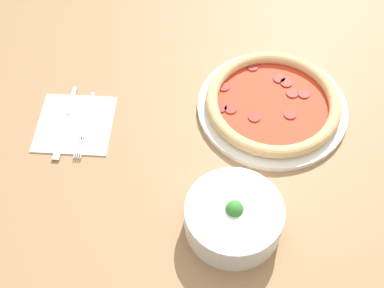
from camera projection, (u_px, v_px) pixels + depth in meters
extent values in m
plane|color=#333338|center=(198.00, 255.00, 1.71)|extent=(8.00, 8.00, 0.00)
cube|color=#99724C|center=(201.00, 116.00, 1.14)|extent=(1.26, 0.93, 0.03)
cylinder|color=olive|center=(47.00, 70.00, 1.72)|extent=(0.06, 0.06, 0.69)
cylinder|color=white|center=(272.00, 108.00, 1.13)|extent=(0.32, 0.32, 0.01)
torus|color=#DBB77A|center=(273.00, 102.00, 1.11)|extent=(0.28, 0.28, 0.03)
cylinder|color=red|center=(273.00, 105.00, 1.12)|extent=(0.25, 0.25, 0.01)
cylinder|color=maroon|center=(279.00, 78.00, 1.16)|extent=(0.03, 0.03, 0.00)
cylinder|color=maroon|center=(221.00, 108.00, 1.11)|extent=(0.03, 0.03, 0.00)
cylinder|color=maroon|center=(292.00, 93.00, 1.13)|extent=(0.03, 0.03, 0.00)
cylinder|color=maroon|center=(231.00, 110.00, 1.10)|extent=(0.03, 0.03, 0.00)
cylinder|color=maroon|center=(252.00, 67.00, 1.18)|extent=(0.03, 0.03, 0.00)
cylinder|color=maroon|center=(286.00, 83.00, 1.15)|extent=(0.03, 0.03, 0.00)
cylinder|color=maroon|center=(254.00, 117.00, 1.09)|extent=(0.03, 0.03, 0.00)
cylinder|color=maroon|center=(290.00, 114.00, 1.10)|extent=(0.03, 0.03, 0.00)
cylinder|color=maroon|center=(304.00, 94.00, 1.13)|extent=(0.03, 0.03, 0.00)
cylinder|color=maroon|center=(224.00, 87.00, 1.14)|extent=(0.03, 0.03, 0.00)
cylinder|color=white|center=(234.00, 218.00, 0.94)|extent=(0.17, 0.17, 0.06)
torus|color=white|center=(234.00, 211.00, 0.92)|extent=(0.18, 0.18, 0.01)
ellipsoid|color=tan|center=(251.00, 209.00, 0.93)|extent=(0.04, 0.04, 0.02)
ellipsoid|color=#998466|center=(250.00, 187.00, 0.97)|extent=(0.04, 0.04, 0.02)
ellipsoid|color=tan|center=(260.00, 206.00, 0.94)|extent=(0.03, 0.04, 0.02)
ellipsoid|color=tan|center=(243.00, 223.00, 0.92)|extent=(0.04, 0.04, 0.02)
ellipsoid|color=tan|center=(201.00, 222.00, 0.92)|extent=(0.04, 0.04, 0.02)
sphere|color=#388433|center=(234.00, 209.00, 0.92)|extent=(0.03, 0.03, 0.03)
cube|color=white|center=(75.00, 124.00, 1.11)|extent=(0.17, 0.17, 0.00)
cube|color=silver|center=(88.00, 114.00, 1.12)|extent=(0.02, 0.12, 0.00)
cube|color=silver|center=(77.00, 148.00, 1.07)|extent=(0.01, 0.05, 0.00)
cube|color=silver|center=(79.00, 148.00, 1.07)|extent=(0.01, 0.05, 0.00)
cube|color=silver|center=(81.00, 148.00, 1.06)|extent=(0.01, 0.05, 0.00)
cube|color=silver|center=(83.00, 148.00, 1.06)|extent=(0.01, 0.05, 0.00)
cube|color=silver|center=(72.00, 101.00, 1.14)|extent=(0.02, 0.08, 0.01)
cube|color=silver|center=(62.00, 136.00, 1.08)|extent=(0.02, 0.12, 0.00)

